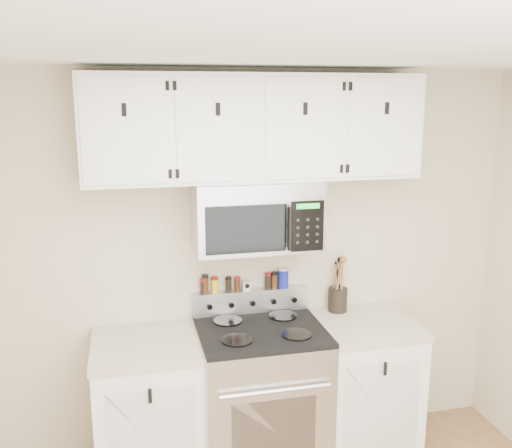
% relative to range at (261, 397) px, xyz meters
% --- Properties ---
extents(back_wall, '(3.50, 0.01, 2.50)m').
position_rel_range_xyz_m(back_wall, '(0.00, 0.32, 0.76)').
color(back_wall, '#C0AF90').
rests_on(back_wall, floor).
extents(ceiling, '(3.50, 3.50, 0.01)m').
position_rel_range_xyz_m(ceiling, '(0.00, -1.43, 2.01)').
color(ceiling, white).
rests_on(ceiling, back_wall).
extents(range, '(0.76, 0.65, 1.10)m').
position_rel_range_xyz_m(range, '(0.00, 0.00, 0.00)').
color(range, '#B7B7BA').
rests_on(range, floor).
extents(base_cabinet_left, '(0.64, 0.62, 0.92)m').
position_rel_range_xyz_m(base_cabinet_left, '(-0.69, 0.02, -0.03)').
color(base_cabinet_left, white).
rests_on(base_cabinet_left, floor).
extents(base_cabinet_right, '(0.64, 0.62, 0.92)m').
position_rel_range_xyz_m(base_cabinet_right, '(0.69, 0.02, -0.03)').
color(base_cabinet_right, white).
rests_on(base_cabinet_right, floor).
extents(microwave, '(0.76, 0.44, 0.42)m').
position_rel_range_xyz_m(microwave, '(0.00, 0.13, 1.14)').
color(microwave, '#9E9EA3').
rests_on(microwave, back_wall).
extents(upper_cabinets, '(2.00, 0.35, 0.62)m').
position_rel_range_xyz_m(upper_cabinets, '(-0.00, 0.15, 1.66)').
color(upper_cabinets, white).
rests_on(upper_cabinets, back_wall).
extents(utensil_crock, '(0.13, 0.13, 0.37)m').
position_rel_range_xyz_m(utensil_crock, '(0.58, 0.23, 0.53)').
color(utensil_crock, black).
rests_on(utensil_crock, base_cabinet_right).
extents(kitchen_timer, '(0.05, 0.04, 0.06)m').
position_rel_range_xyz_m(kitchen_timer, '(-0.03, 0.28, 0.64)').
color(kitchen_timer, silver).
rests_on(kitchen_timer, range).
extents(salt_canister, '(0.07, 0.07, 0.13)m').
position_rel_range_xyz_m(salt_canister, '(0.22, 0.28, 0.68)').
color(salt_canister, '#161E98').
rests_on(salt_canister, range).
extents(spice_jar_0, '(0.04, 0.04, 0.09)m').
position_rel_range_xyz_m(spice_jar_0, '(-0.31, 0.28, 0.66)').
color(spice_jar_0, black).
rests_on(spice_jar_0, range).
extents(spice_jar_1, '(0.04, 0.04, 0.12)m').
position_rel_range_xyz_m(spice_jar_1, '(-0.30, 0.28, 0.67)').
color(spice_jar_1, '#462911').
rests_on(spice_jar_1, range).
extents(spice_jar_2, '(0.05, 0.05, 0.10)m').
position_rel_range_xyz_m(spice_jar_2, '(-0.24, 0.28, 0.67)').
color(spice_jar_2, yellow).
rests_on(spice_jar_2, range).
extents(spice_jar_3, '(0.04, 0.04, 0.10)m').
position_rel_range_xyz_m(spice_jar_3, '(-0.15, 0.28, 0.66)').
color(spice_jar_3, black).
rests_on(spice_jar_3, range).
extents(spice_jar_4, '(0.04, 0.04, 0.09)m').
position_rel_range_xyz_m(spice_jar_4, '(-0.09, 0.28, 0.66)').
color(spice_jar_4, '#422310').
rests_on(spice_jar_4, range).
extents(spice_jar_5, '(0.04, 0.04, 0.10)m').
position_rel_range_xyz_m(spice_jar_5, '(0.11, 0.28, 0.67)').
color(spice_jar_5, black).
rests_on(spice_jar_5, range).
extents(spice_jar_6, '(0.04, 0.04, 0.11)m').
position_rel_range_xyz_m(spice_jar_6, '(0.16, 0.28, 0.67)').
color(spice_jar_6, '#462911').
rests_on(spice_jar_6, range).
extents(spice_jar_7, '(0.04, 0.04, 0.10)m').
position_rel_range_xyz_m(spice_jar_7, '(0.23, 0.28, 0.67)').
color(spice_jar_7, yellow).
rests_on(spice_jar_7, range).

